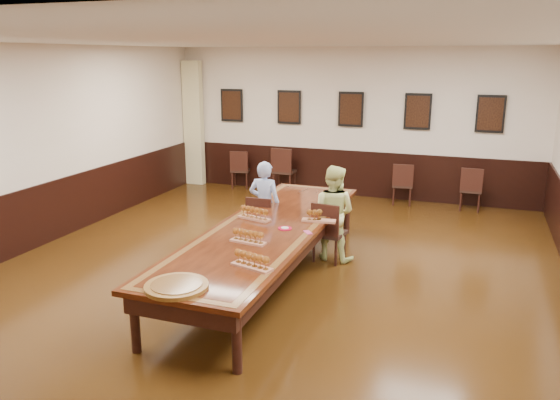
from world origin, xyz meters
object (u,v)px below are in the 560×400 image
at_px(chair_man, 263,222).
at_px(person_man, 265,205).
at_px(spare_chair_b, 284,170).
at_px(spare_chair_d, 471,188).
at_px(conference_table, 268,236).
at_px(carved_platter, 177,286).
at_px(spare_chair_c, 402,183).
at_px(spare_chair_a, 241,169).
at_px(person_woman, 333,213).
at_px(chair_woman, 330,231).

xyz_separation_m(chair_man, person_man, (-0.00, 0.09, 0.26)).
bearing_deg(person_man, spare_chair_b, -76.83).
bearing_deg(chair_man, spare_chair_b, -77.15).
bearing_deg(spare_chair_d, spare_chair_b, -0.97).
distance_m(conference_table, carved_platter, 2.24).
xyz_separation_m(spare_chair_b, person_man, (0.94, -3.61, 0.20)).
bearing_deg(spare_chair_d, conference_table, 62.23).
bearing_deg(spare_chair_c, spare_chair_b, -10.83).
bearing_deg(spare_chair_a, chair_man, 105.91).
distance_m(person_woman, conference_table, 1.23).
bearing_deg(spare_chair_b, person_man, 104.13).
xyz_separation_m(spare_chair_b, person_woman, (2.10, -3.74, 0.21)).
bearing_deg(spare_chair_a, chair_woman, 116.60).
height_order(spare_chair_a, spare_chair_b, spare_chair_b).
xyz_separation_m(spare_chair_a, carved_platter, (2.43, -7.04, 0.33)).
bearing_deg(person_man, spare_chair_a, -62.16).
xyz_separation_m(spare_chair_c, spare_chair_d, (1.35, 0.01, 0.00)).
height_order(person_man, conference_table, person_man).
bearing_deg(carved_platter, chair_man, 96.64).
bearing_deg(carved_platter, spare_chair_c, 78.95).
bearing_deg(spare_chair_a, spare_chair_b, 165.35).
xyz_separation_m(spare_chair_a, spare_chair_d, (5.12, -0.20, -0.00)).
bearing_deg(spare_chair_b, spare_chair_c, 175.84).
relative_size(chair_man, person_man, 0.63).
xyz_separation_m(spare_chair_c, conference_table, (-1.22, -4.61, 0.17)).
distance_m(person_man, person_woman, 1.16).
relative_size(spare_chair_a, spare_chair_b, 0.87).
xyz_separation_m(person_man, person_woman, (1.15, -0.13, 0.02)).
xyz_separation_m(spare_chair_a, spare_chair_b, (1.10, -0.04, 0.07)).
distance_m(spare_chair_d, person_man, 4.63).
height_order(spare_chair_b, spare_chair_d, spare_chair_b).
height_order(spare_chair_a, carved_platter, spare_chair_a).
bearing_deg(spare_chair_a, carved_platter, 96.25).
bearing_deg(spare_chair_b, chair_man, 103.81).
bearing_deg(conference_table, person_woman, 57.91).
bearing_deg(conference_table, person_man, 113.31).
height_order(spare_chair_a, spare_chair_c, spare_chair_a).
xyz_separation_m(person_man, carved_platter, (0.39, -3.39, 0.07)).
relative_size(conference_table, carved_platter, 7.53).
xyz_separation_m(chair_woman, spare_chair_d, (1.94, 3.68, -0.02)).
bearing_deg(spare_chair_d, person_man, 49.63).
relative_size(chair_woman, spare_chair_c, 1.06).
distance_m(spare_chair_a, spare_chair_c, 3.78).
relative_size(chair_woman, spare_chair_d, 1.05).
bearing_deg(chair_man, spare_chair_a, -62.76).
height_order(spare_chair_a, spare_chair_d, spare_chair_a).
relative_size(spare_chair_d, person_man, 0.62).
distance_m(spare_chair_a, carved_platter, 7.46).
relative_size(spare_chair_b, conference_table, 0.20).
bearing_deg(conference_table, spare_chair_d, 60.88).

